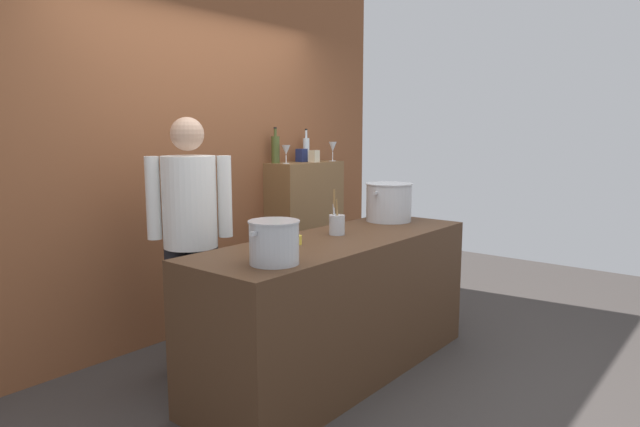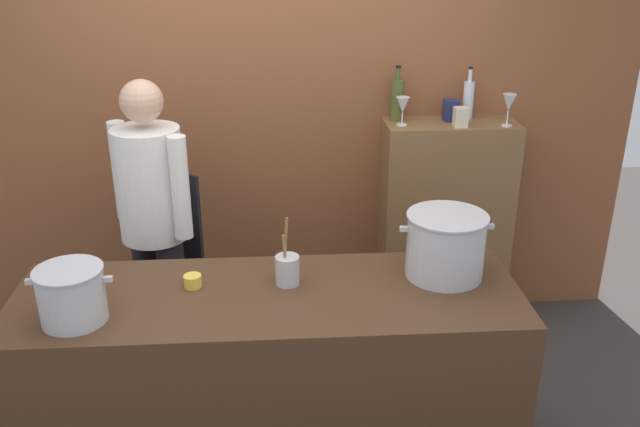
{
  "view_description": "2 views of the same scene",
  "coord_description": "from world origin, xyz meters",
  "px_view_note": "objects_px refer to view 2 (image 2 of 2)",
  "views": [
    {
      "loc": [
        -2.71,
        -2.05,
        1.56
      ],
      "look_at": [
        0.25,
        0.36,
        1.0
      ],
      "focal_mm": 30.59,
      "sensor_mm": 36.0,
      "label": 1
    },
    {
      "loc": [
        0.05,
        -2.49,
        2.32
      ],
      "look_at": [
        0.25,
        0.38,
        1.1
      ],
      "focal_mm": 37.91,
      "sensor_mm": 36.0,
      "label": 2
    }
  ],
  "objects_px": {
    "stockpot_small": "(72,295)",
    "butter_jar": "(193,281)",
    "utensil_crock": "(287,269)",
    "chef": "(154,214)",
    "stockpot_large": "(446,245)",
    "wine_glass_wide": "(403,106)",
    "spice_tin_cream": "(461,117)",
    "wine_bottle_clear": "(468,99)",
    "wine_glass_tall": "(509,104)",
    "wine_bottle_olive": "(397,99)",
    "spice_tin_navy": "(451,110)"
  },
  "relations": [
    {
      "from": "butter_jar",
      "to": "wine_glass_tall",
      "type": "xyz_separation_m",
      "value": [
        1.66,
        1.01,
        0.5
      ]
    },
    {
      "from": "wine_glass_tall",
      "to": "butter_jar",
      "type": "bearing_deg",
      "value": -148.71
    },
    {
      "from": "wine_bottle_clear",
      "to": "wine_glass_wide",
      "type": "distance_m",
      "value": 0.42
    },
    {
      "from": "chef",
      "to": "spice_tin_navy",
      "type": "distance_m",
      "value": 1.76
    },
    {
      "from": "chef",
      "to": "wine_bottle_clear",
      "type": "bearing_deg",
      "value": -123.74
    },
    {
      "from": "butter_jar",
      "to": "wine_glass_tall",
      "type": "distance_m",
      "value": 2.01
    },
    {
      "from": "wine_bottle_clear",
      "to": "wine_bottle_olive",
      "type": "bearing_deg",
      "value": -179.87
    },
    {
      "from": "wine_bottle_olive",
      "to": "spice_tin_cream",
      "type": "distance_m",
      "value": 0.38
    },
    {
      "from": "wine_glass_wide",
      "to": "butter_jar",
      "type": "bearing_deg",
      "value": -135.35
    },
    {
      "from": "stockpot_large",
      "to": "wine_bottle_clear",
      "type": "bearing_deg",
      "value": 71.48
    },
    {
      "from": "utensil_crock",
      "to": "butter_jar",
      "type": "xyz_separation_m",
      "value": [
        -0.41,
        0.0,
        -0.04
      ]
    },
    {
      "from": "spice_tin_cream",
      "to": "stockpot_large",
      "type": "bearing_deg",
      "value": -107.03
    },
    {
      "from": "spice_tin_cream",
      "to": "utensil_crock",
      "type": "bearing_deg",
      "value": -134.3
    },
    {
      "from": "stockpot_large",
      "to": "wine_glass_wide",
      "type": "xyz_separation_m",
      "value": [
        -0.02,
        1.04,
        0.36
      ]
    },
    {
      "from": "stockpot_large",
      "to": "spice_tin_navy",
      "type": "distance_m",
      "value": 1.19
    },
    {
      "from": "wine_bottle_clear",
      "to": "chef",
      "type": "bearing_deg",
      "value": -163.41
    },
    {
      "from": "stockpot_small",
      "to": "chef",
      "type": "bearing_deg",
      "value": 79.34
    },
    {
      "from": "wine_glass_wide",
      "to": "wine_glass_tall",
      "type": "bearing_deg",
      "value": -5.63
    },
    {
      "from": "stockpot_small",
      "to": "wine_glass_wide",
      "type": "bearing_deg",
      "value": 40.82
    },
    {
      "from": "butter_jar",
      "to": "wine_glass_wide",
      "type": "relative_size",
      "value": 0.48
    },
    {
      "from": "wine_glass_tall",
      "to": "spice_tin_cream",
      "type": "relative_size",
      "value": 1.66
    },
    {
      "from": "butter_jar",
      "to": "wine_bottle_clear",
      "type": "height_order",
      "value": "wine_bottle_clear"
    },
    {
      "from": "butter_jar",
      "to": "spice_tin_cream",
      "type": "bearing_deg",
      "value": 36.01
    },
    {
      "from": "stockpot_small",
      "to": "stockpot_large",
      "type": "bearing_deg",
      "value": 10.1
    },
    {
      "from": "butter_jar",
      "to": "chef",
      "type": "bearing_deg",
      "value": 111.63
    },
    {
      "from": "wine_bottle_clear",
      "to": "wine_glass_tall",
      "type": "height_order",
      "value": "wine_bottle_clear"
    },
    {
      "from": "chef",
      "to": "stockpot_large",
      "type": "height_order",
      "value": "chef"
    },
    {
      "from": "stockpot_small",
      "to": "butter_jar",
      "type": "relative_size",
      "value": 4.24
    },
    {
      "from": "wine_glass_tall",
      "to": "spice_tin_cream",
      "type": "distance_m",
      "value": 0.27
    },
    {
      "from": "spice_tin_navy",
      "to": "spice_tin_cream",
      "type": "height_order",
      "value": "spice_tin_navy"
    },
    {
      "from": "wine_bottle_clear",
      "to": "spice_tin_navy",
      "type": "xyz_separation_m",
      "value": [
        -0.1,
        -0.03,
        -0.06
      ]
    },
    {
      "from": "butter_jar",
      "to": "spice_tin_cream",
      "type": "distance_m",
      "value": 1.78
    },
    {
      "from": "stockpot_large",
      "to": "wine_glass_wide",
      "type": "height_order",
      "value": "wine_glass_wide"
    },
    {
      "from": "stockpot_small",
      "to": "wine_bottle_olive",
      "type": "bearing_deg",
      "value": 43.43
    },
    {
      "from": "utensil_crock",
      "to": "butter_jar",
      "type": "bearing_deg",
      "value": 179.82
    },
    {
      "from": "wine_glass_wide",
      "to": "wine_bottle_olive",
      "type": "bearing_deg",
      "value": 96.54
    },
    {
      "from": "stockpot_small",
      "to": "wine_glass_wide",
      "type": "distance_m",
      "value": 2.04
    },
    {
      "from": "chef",
      "to": "wine_bottle_olive",
      "type": "height_order",
      "value": "chef"
    },
    {
      "from": "wine_bottle_olive",
      "to": "wine_bottle_clear",
      "type": "relative_size",
      "value": 1.04
    },
    {
      "from": "wine_bottle_olive",
      "to": "stockpot_small",
      "type": "bearing_deg",
      "value": -136.57
    },
    {
      "from": "spice_tin_cream",
      "to": "chef",
      "type": "bearing_deg",
      "value": -167.96
    },
    {
      "from": "spice_tin_cream",
      "to": "wine_bottle_clear",
      "type": "bearing_deg",
      "value": 63.2
    },
    {
      "from": "chef",
      "to": "spice_tin_cream",
      "type": "distance_m",
      "value": 1.74
    },
    {
      "from": "stockpot_small",
      "to": "butter_jar",
      "type": "xyz_separation_m",
      "value": [
        0.43,
        0.24,
        -0.09
      ]
    },
    {
      "from": "chef",
      "to": "stockpot_large",
      "type": "bearing_deg",
      "value": -165.16
    },
    {
      "from": "wine_bottle_clear",
      "to": "butter_jar",
      "type": "bearing_deg",
      "value": -141.43
    },
    {
      "from": "butter_jar",
      "to": "spice_tin_navy",
      "type": "xyz_separation_m",
      "value": [
        1.38,
        1.15,
        0.43
      ]
    },
    {
      "from": "chef",
      "to": "spice_tin_navy",
      "type": "height_order",
      "value": "chef"
    },
    {
      "from": "stockpot_large",
      "to": "spice_tin_cream",
      "type": "bearing_deg",
      "value": 72.97
    },
    {
      "from": "wine_bottle_olive",
      "to": "spice_tin_navy",
      "type": "height_order",
      "value": "wine_bottle_olive"
    }
  ]
}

